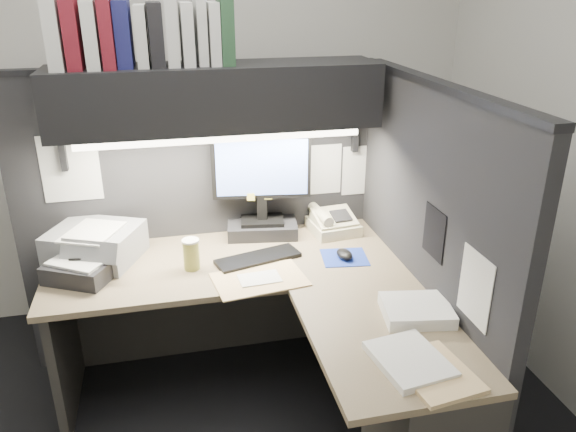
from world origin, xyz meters
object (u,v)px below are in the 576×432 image
object	(u,v)px
overhead_shelf	(217,97)
telephone	(333,223)
monitor	(262,197)
keyboard	(258,258)
desk	(316,368)
printer	(95,244)
notebook_stack	(82,269)
coffee_cup	(191,255)

from	to	relation	value
overhead_shelf	telephone	bearing A→B (deg)	1.81
monitor	keyboard	distance (m)	0.37
desk	keyboard	distance (m)	0.62
printer	telephone	bearing A→B (deg)	26.58
printer	notebook_stack	world-z (taller)	printer
monitor	notebook_stack	world-z (taller)	monitor
telephone	printer	distance (m)	1.24
monitor	keyboard	size ratio (longest dim) A/B	1.33
monitor	coffee_cup	size ratio (longest dim) A/B	3.89
keyboard	coffee_cup	size ratio (longest dim) A/B	2.93
desk	coffee_cup	distance (m)	0.79
overhead_shelf	keyboard	size ratio (longest dim) A/B	3.70
desk	coffee_cup	world-z (taller)	coffee_cup
coffee_cup	monitor	bearing A→B (deg)	37.97
telephone	notebook_stack	size ratio (longest dim) A/B	0.87
desk	printer	distance (m)	1.24
telephone	desk	bearing A→B (deg)	-117.62
notebook_stack	printer	bearing A→B (deg)	74.93
keyboard	monitor	bearing A→B (deg)	60.41
notebook_stack	telephone	bearing A→B (deg)	10.59
keyboard	printer	distance (m)	0.80
monitor	notebook_stack	xyz separation A→B (m)	(-0.90, -0.29, -0.18)
keyboard	notebook_stack	xyz separation A→B (m)	(-0.83, 0.01, 0.03)
overhead_shelf	monitor	world-z (taller)	overhead_shelf
notebook_stack	coffee_cup	bearing A→B (deg)	-2.75
overhead_shelf	telephone	world-z (taller)	overhead_shelf
printer	notebook_stack	bearing A→B (deg)	-80.95
telephone	notebook_stack	xyz separation A→B (m)	(-1.29, -0.24, -0.01)
desk	printer	xyz separation A→B (m)	(-0.94, 0.72, 0.37)
keyboard	telephone	size ratio (longest dim) A/B	1.67
printer	keyboard	bearing A→B (deg)	9.96
monitor	printer	size ratio (longest dim) A/B	1.38
telephone	coffee_cup	size ratio (longest dim) A/B	1.76
desk	overhead_shelf	distance (m)	1.33
desk	telephone	world-z (taller)	telephone
monitor	telephone	world-z (taller)	monitor
monitor	notebook_stack	distance (m)	0.97
coffee_cup	notebook_stack	bearing A→B (deg)	177.25
keyboard	notebook_stack	size ratio (longest dim) A/B	1.45
notebook_stack	keyboard	bearing A→B (deg)	-0.55
coffee_cup	printer	distance (m)	0.50
keyboard	printer	bearing A→B (deg)	150.89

